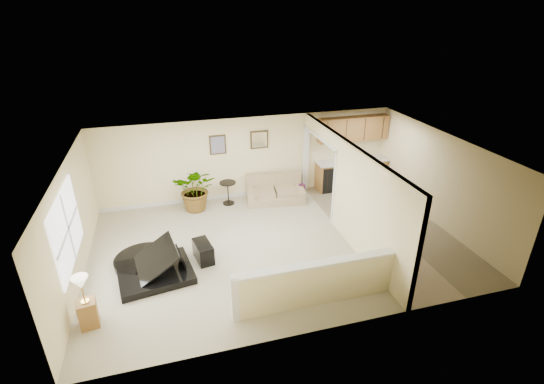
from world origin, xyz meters
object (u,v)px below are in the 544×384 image
object	(u,v)px
loveseat	(274,188)
lamp_stand	(86,305)
piano_bench	(203,251)
small_plant	(301,192)
palm_plant	(196,189)
accent_table	(228,190)
piano	(150,249)

from	to	relation	value
loveseat	lamp_stand	xyz separation A→B (m)	(-4.79, -4.18, 0.09)
piano_bench	small_plant	distance (m)	4.13
lamp_stand	loveseat	bearing A→B (deg)	41.16
piano_bench	palm_plant	bearing A→B (deg)	86.86
piano_bench	accent_table	distance (m)	2.95
palm_plant	lamp_stand	xyz separation A→B (m)	(-2.44, -4.16, -0.19)
piano	lamp_stand	bearing A→B (deg)	-138.92
loveseat	palm_plant	world-z (taller)	palm_plant
accent_table	small_plant	size ratio (longest dim) A/B	1.43
piano_bench	lamp_stand	distance (m)	2.78
palm_plant	small_plant	bearing A→B (deg)	-2.56
palm_plant	lamp_stand	distance (m)	4.82
piano	small_plant	distance (m)	5.20
piano_bench	palm_plant	distance (m)	2.65
lamp_stand	palm_plant	bearing A→B (deg)	59.63
piano	lamp_stand	size ratio (longest dim) A/B	1.84
accent_table	lamp_stand	bearing A→B (deg)	-128.18
piano	piano_bench	xyz separation A→B (m)	(1.14, 0.18, -0.39)
loveseat	lamp_stand	distance (m)	6.36
loveseat	palm_plant	xyz separation A→B (m)	(-2.35, -0.03, 0.28)
piano	piano_bench	bearing A→B (deg)	0.32
loveseat	accent_table	xyz separation A→B (m)	(-1.42, 0.10, 0.08)
piano	loveseat	bearing A→B (deg)	29.00
loveseat	palm_plant	distance (m)	2.37
accent_table	lamp_stand	distance (m)	5.45
loveseat	small_plant	bearing A→B (deg)	-3.32
accent_table	small_plant	bearing A→B (deg)	-6.79
piano	piano_bench	size ratio (longest dim) A/B	3.01
piano_bench	lamp_stand	bearing A→B (deg)	-145.99
loveseat	small_plant	distance (m)	0.85
piano_bench	small_plant	xyz separation A→B (m)	(3.31, 2.47, -0.02)
small_plant	lamp_stand	bearing A→B (deg)	-144.36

